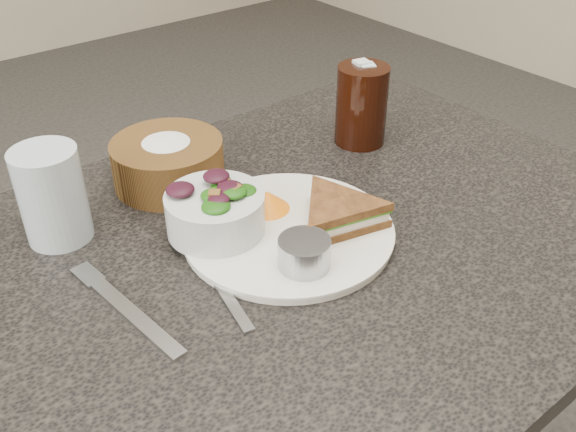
{
  "coord_description": "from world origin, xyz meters",
  "views": [
    {
      "loc": [
        -0.41,
        -0.5,
        1.23
      ],
      "look_at": [
        0.01,
        0.02,
        0.78
      ],
      "focal_mm": 40.0,
      "sensor_mm": 36.0,
      "label": 1
    }
  ],
  "objects_px": {
    "bread_basket": "(167,155)",
    "salad_bowl": "(215,206)",
    "water_glass": "(52,195)",
    "dinner_plate": "(288,232)",
    "sandwich": "(338,213)",
    "dressing_ramekin": "(304,253)",
    "cola_glass": "(362,102)"
  },
  "relations": [
    {
      "from": "sandwich",
      "to": "dressing_ramekin",
      "type": "height_order",
      "value": "same"
    },
    {
      "from": "bread_basket",
      "to": "cola_glass",
      "type": "distance_m",
      "value": 0.31
    },
    {
      "from": "sandwich",
      "to": "salad_bowl",
      "type": "relative_size",
      "value": 1.12
    },
    {
      "from": "bread_basket",
      "to": "water_glass",
      "type": "bearing_deg",
      "value": -171.06
    },
    {
      "from": "salad_bowl",
      "to": "cola_glass",
      "type": "height_order",
      "value": "cola_glass"
    },
    {
      "from": "water_glass",
      "to": "dressing_ramekin",
      "type": "bearing_deg",
      "value": -52.6
    },
    {
      "from": "salad_bowl",
      "to": "sandwich",
      "type": "bearing_deg",
      "value": -35.11
    },
    {
      "from": "dinner_plate",
      "to": "dressing_ramekin",
      "type": "xyz_separation_m",
      "value": [
        -0.03,
        -0.07,
        0.02
      ]
    },
    {
      "from": "dressing_ramekin",
      "to": "sandwich",
      "type": "bearing_deg",
      "value": 23.35
    },
    {
      "from": "sandwich",
      "to": "dressing_ramekin",
      "type": "distance_m",
      "value": 0.09
    },
    {
      "from": "salad_bowl",
      "to": "water_glass",
      "type": "xyz_separation_m",
      "value": [
        -0.15,
        0.13,
        0.01
      ]
    },
    {
      "from": "cola_glass",
      "to": "bread_basket",
      "type": "bearing_deg",
      "value": 165.6
    },
    {
      "from": "bread_basket",
      "to": "water_glass",
      "type": "distance_m",
      "value": 0.18
    },
    {
      "from": "salad_bowl",
      "to": "dressing_ramekin",
      "type": "xyz_separation_m",
      "value": [
        0.04,
        -0.13,
        -0.02
      ]
    },
    {
      "from": "dinner_plate",
      "to": "dressing_ramekin",
      "type": "bearing_deg",
      "value": -115.0
    },
    {
      "from": "dressing_ramekin",
      "to": "salad_bowl",
      "type": "bearing_deg",
      "value": 107.4
    },
    {
      "from": "dinner_plate",
      "to": "sandwich",
      "type": "distance_m",
      "value": 0.07
    },
    {
      "from": "salad_bowl",
      "to": "bread_basket",
      "type": "distance_m",
      "value": 0.16
    },
    {
      "from": "dinner_plate",
      "to": "sandwich",
      "type": "relative_size",
      "value": 1.91
    },
    {
      "from": "water_glass",
      "to": "bread_basket",
      "type": "bearing_deg",
      "value": 8.94
    },
    {
      "from": "sandwich",
      "to": "bread_basket",
      "type": "bearing_deg",
      "value": 126.38
    },
    {
      "from": "sandwich",
      "to": "cola_glass",
      "type": "distance_m",
      "value": 0.26
    },
    {
      "from": "salad_bowl",
      "to": "water_glass",
      "type": "relative_size",
      "value": 1.01
    },
    {
      "from": "sandwich",
      "to": "dressing_ramekin",
      "type": "relative_size",
      "value": 2.26
    },
    {
      "from": "dressing_ramekin",
      "to": "bread_basket",
      "type": "bearing_deg",
      "value": 93.61
    },
    {
      "from": "dinner_plate",
      "to": "bread_basket",
      "type": "bearing_deg",
      "value": 103.78
    },
    {
      "from": "bread_basket",
      "to": "salad_bowl",
      "type": "bearing_deg",
      "value": -97.93
    },
    {
      "from": "sandwich",
      "to": "salad_bowl",
      "type": "bearing_deg",
      "value": 158.14
    },
    {
      "from": "sandwich",
      "to": "salad_bowl",
      "type": "distance_m",
      "value": 0.15
    },
    {
      "from": "dinner_plate",
      "to": "salad_bowl",
      "type": "distance_m",
      "value": 0.1
    },
    {
      "from": "dressing_ramekin",
      "to": "bread_basket",
      "type": "distance_m",
      "value": 0.28
    },
    {
      "from": "sandwich",
      "to": "dressing_ramekin",
      "type": "bearing_deg",
      "value": -143.4
    }
  ]
}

